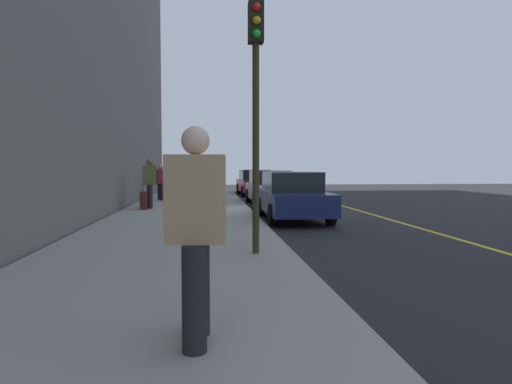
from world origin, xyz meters
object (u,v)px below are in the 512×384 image
(pedestrian_tan_coat, at_px, (196,228))
(parked_car_silver, at_px, (270,188))
(traffic_light_pole, at_px, (256,84))
(parked_car_red, at_px, (255,182))
(pedestrian_burgundy_coat, at_px, (161,181))
(rolling_suitcase, at_px, (143,200))
(pedestrian_navy_coat, at_px, (193,178))
(parked_car_navy, at_px, (292,196))
(pedestrian_olive_coat, at_px, (150,182))

(pedestrian_tan_coat, bearing_deg, parked_car_silver, 170.24)
(parked_car_silver, bearing_deg, traffic_light_pole, -8.75)
(parked_car_red, xyz_separation_m, pedestrian_tan_coat, (23.37, -2.84, 0.38))
(pedestrian_burgundy_coat, bearing_deg, rolling_suitcase, -1.81)
(rolling_suitcase, bearing_deg, pedestrian_tan_coat, 9.71)
(pedestrian_navy_coat, relative_size, traffic_light_pole, 0.38)
(parked_car_red, relative_size, rolling_suitcase, 4.68)
(pedestrian_tan_coat, distance_m, traffic_light_pole, 4.64)
(parked_car_navy, xyz_separation_m, rolling_suitcase, (-2.44, -4.96, -0.29))
(parked_car_red, distance_m, parked_car_silver, 6.87)
(rolling_suitcase, bearing_deg, parked_car_navy, 63.82)
(pedestrian_tan_coat, relative_size, traffic_light_pole, 0.43)
(pedestrian_navy_coat, xyz_separation_m, traffic_light_pole, (19.28, 1.74, 2.07))
(parked_car_silver, relative_size, traffic_light_pole, 1.05)
(parked_car_silver, bearing_deg, parked_car_navy, -0.90)
(pedestrian_navy_coat, bearing_deg, rolling_suitcase, -7.67)
(pedestrian_olive_coat, bearing_deg, traffic_light_pole, 17.67)
(pedestrian_tan_coat, xyz_separation_m, rolling_suitcase, (-12.93, -2.21, -0.67))
(pedestrian_olive_coat, bearing_deg, parked_car_red, 153.78)
(pedestrian_burgundy_coat, relative_size, rolling_suitcase, 1.63)
(parked_car_silver, height_order, pedestrian_tan_coat, pedestrian_tan_coat)
(pedestrian_navy_coat, distance_m, traffic_light_pole, 19.47)
(parked_car_navy, height_order, pedestrian_tan_coat, pedestrian_tan_coat)
(pedestrian_burgundy_coat, bearing_deg, pedestrian_olive_coat, 0.20)
(pedestrian_burgundy_coat, bearing_deg, parked_car_red, 139.42)
(pedestrian_olive_coat, xyz_separation_m, pedestrian_navy_coat, (-9.93, 1.24, -0.10))
(parked_car_red, distance_m, pedestrian_navy_coat, 3.65)
(parked_car_navy, xyz_separation_m, pedestrian_tan_coat, (10.49, -2.74, 0.38))
(pedestrian_tan_coat, xyz_separation_m, pedestrian_navy_coat, (-23.38, -0.80, -0.12))
(pedestrian_burgundy_coat, bearing_deg, pedestrian_navy_coat, 167.62)
(pedestrian_tan_coat, bearing_deg, parked_car_red, 173.08)
(pedestrian_burgundy_coat, bearing_deg, parked_car_silver, 76.80)
(pedestrian_burgundy_coat, height_order, rolling_suitcase, pedestrian_burgundy_coat)
(parked_car_silver, relative_size, parked_car_navy, 0.99)
(rolling_suitcase, bearing_deg, pedestrian_navy_coat, 172.33)
(parked_car_navy, relative_size, traffic_light_pole, 1.06)
(pedestrian_navy_coat, distance_m, pedestrian_burgundy_coat, 5.86)
(pedestrian_olive_coat, xyz_separation_m, rolling_suitcase, (0.52, -0.16, -0.65))
(parked_car_navy, distance_m, pedestrian_tan_coat, 10.85)
(parked_car_silver, xyz_separation_m, parked_car_navy, (6.01, -0.09, 0.00))
(pedestrian_tan_coat, relative_size, pedestrian_burgundy_coat, 1.14)
(parked_car_red, distance_m, pedestrian_olive_coat, 11.06)
(pedestrian_olive_coat, distance_m, pedestrian_tan_coat, 13.61)
(pedestrian_navy_coat, height_order, pedestrian_burgundy_coat, pedestrian_navy_coat)
(pedestrian_burgundy_coat, xyz_separation_m, rolling_suitcase, (4.72, -0.15, -0.54))
(parked_car_red, xyz_separation_m, parked_car_silver, (6.87, 0.00, -0.00))
(pedestrian_tan_coat, distance_m, pedestrian_burgundy_coat, 17.77)
(pedestrian_navy_coat, bearing_deg, traffic_light_pole, 5.15)
(pedestrian_olive_coat, bearing_deg, pedestrian_tan_coat, 8.65)
(pedestrian_tan_coat, relative_size, rolling_suitcase, 1.86)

